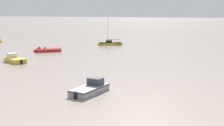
{
  "coord_description": "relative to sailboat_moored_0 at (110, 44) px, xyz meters",
  "views": [
    {
      "loc": [
        15.97,
        2.94,
        8.45
      ],
      "look_at": [
        -0.28,
        46.11,
        0.66
      ],
      "focal_mm": 49.7,
      "sensor_mm": 36.0,
      "label": 1
    }
  ],
  "objects": [
    {
      "name": "motorboat_moored_2",
      "position": [
        14.61,
        -42.89,
        0.01
      ],
      "size": [
        2.83,
        5.88,
        2.15
      ],
      "rotation": [
        0.0,
        0.0,
        1.41
      ],
      "color": "gray",
      "rests_on": "ground"
    },
    {
      "name": "motorboat_moored_1",
      "position": [
        -8.12,
        -17.05,
        -0.05
      ],
      "size": [
        5.64,
        5.36,
        1.99
      ],
      "rotation": [
        0.0,
        0.0,
        3.88
      ],
      "color": "red",
      "rests_on": "ground"
    },
    {
      "name": "sailboat_moored_0",
      "position": [
        0.0,
        0.0,
        0.0
      ],
      "size": [
        6.82,
        4.54,
        7.35
      ],
      "rotation": [
        0.0,
        0.0,
        3.56
      ],
      "color": "gold",
      "rests_on": "ground"
    },
    {
      "name": "motorboat_moored_3",
      "position": [
        -6.1,
        -29.81,
        0.0
      ],
      "size": [
        5.84,
        4.41,
        2.13
      ],
      "rotation": [
        0.0,
        0.0,
        2.64
      ],
      "color": "gold",
      "rests_on": "ground"
    },
    {
      "name": "channel_buoy",
      "position": [
        -29.94,
        -4.75,
        0.14
      ],
      "size": [
        0.9,
        0.9,
        2.3
      ],
      "color": "gold",
      "rests_on": "ground"
    }
  ]
}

